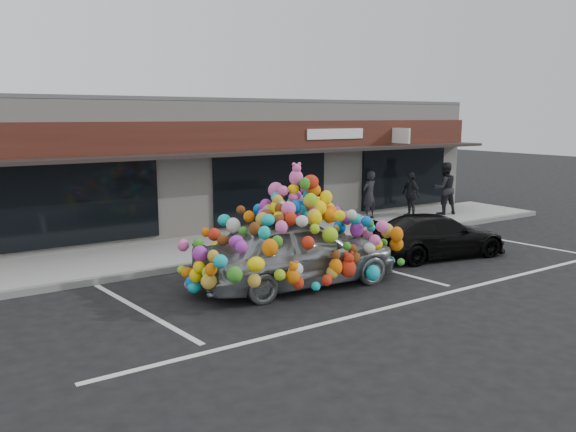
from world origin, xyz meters
TOP-DOWN VIEW (x-y plane):
  - ground at (0.00, 0.00)m, footprint 90.00×90.00m
  - shop_building at (0.00, 8.44)m, footprint 24.00×7.20m
  - sidewalk at (0.00, 4.00)m, footprint 26.00×3.00m
  - kerb at (0.00, 2.50)m, footprint 26.00×0.18m
  - parking_stripe_left at (-3.20, 0.20)m, footprint 0.73×4.37m
  - parking_stripe_mid at (2.80, 0.20)m, footprint 0.73×4.37m
  - parking_stripe_right at (8.20, 0.20)m, footprint 0.73×4.37m
  - lane_line at (2.00, -2.30)m, footprint 14.00×0.12m
  - toy_car at (0.30, -0.03)m, footprint 3.31×5.03m
  - black_sedan at (4.93, 0.09)m, footprint 2.33×4.19m
  - pedestrian_a at (6.62, 4.76)m, footprint 0.68×0.51m
  - pedestrian_b at (9.60, 3.99)m, footprint 1.11×0.98m
  - pedestrian_c at (8.11, 4.23)m, footprint 1.00×0.53m

SIDE VIEW (x-z plane):
  - ground at x=0.00m, z-range 0.00..0.00m
  - parking_stripe_left at x=-3.20m, z-range 0.00..0.01m
  - parking_stripe_mid at x=2.80m, z-range 0.00..0.01m
  - parking_stripe_right at x=8.20m, z-range 0.00..0.01m
  - lane_line at x=2.00m, z-range 0.00..0.01m
  - sidewalk at x=0.00m, z-range 0.00..0.15m
  - kerb at x=0.00m, z-range -0.01..0.15m
  - black_sedan at x=4.93m, z-range 0.00..1.15m
  - pedestrian_c at x=8.11m, z-range 0.15..1.78m
  - toy_car at x=0.30m, z-range -0.46..2.40m
  - pedestrian_a at x=6.62m, z-range 0.15..1.85m
  - pedestrian_b at x=9.60m, z-range 0.15..2.08m
  - shop_building at x=0.00m, z-range 0.01..4.32m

